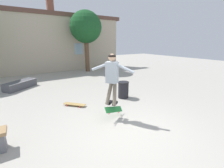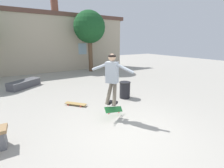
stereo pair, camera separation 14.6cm
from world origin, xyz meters
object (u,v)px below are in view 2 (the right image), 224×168
object	(u,v)px
skater	(112,75)
skateboard_flipping	(114,109)
tree_right	(89,28)
skateboard_resting	(76,104)
trash_bin	(125,89)
skate_ledge	(24,84)

from	to	relation	value
skater	skateboard_flipping	world-z (taller)	skater
tree_right	skateboard_flipping	distance (m)	8.73
skater	skateboard_resting	world-z (taller)	skater
trash_bin	skateboard_flipping	size ratio (longest dim) A/B	0.90
tree_right	skateboard_flipping	xyz separation A→B (m)	(-2.52, -7.77, -3.09)
tree_right	skate_ledge	world-z (taller)	tree_right
skater	tree_right	bearing A→B (deg)	35.47
tree_right	skateboard_flipping	world-z (taller)	tree_right
tree_right	skate_ledge	bearing A→B (deg)	-152.56
trash_bin	skateboard_flipping	world-z (taller)	trash_bin
skater	skateboard_flipping	xyz separation A→B (m)	(0.06, -0.02, -1.11)
skate_ledge	skateboard_flipping	distance (m)	5.75
tree_right	skateboard_flipping	bearing A→B (deg)	-107.94
skater	skate_ledge	bearing A→B (deg)	77.60
skater	trash_bin	bearing A→B (deg)	6.29
skate_ledge	skateboard_flipping	bearing A→B (deg)	-104.97
trash_bin	skater	size ratio (longest dim) A/B	0.46
skateboard_flipping	skateboard_resting	distance (m)	1.76
tree_right	skateboard_resting	size ratio (longest dim) A/B	6.13
tree_right	skateboard_flipping	size ratio (longest dim) A/B	5.91
trash_bin	skateboard_resting	bearing A→B (deg)	172.38
trash_bin	skateboard_resting	distance (m)	2.13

